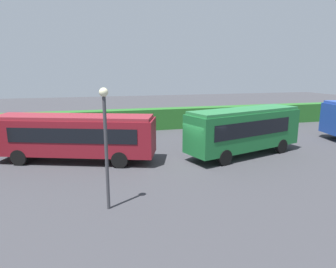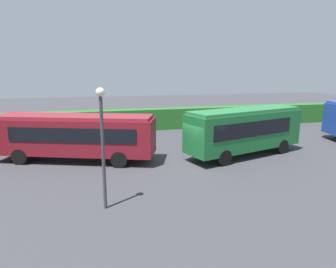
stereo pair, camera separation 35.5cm
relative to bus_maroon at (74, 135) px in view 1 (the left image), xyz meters
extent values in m
plane|color=#38383D|center=(7.58, -2.50, -1.74)|extent=(105.98, 105.98, 0.00)
cube|color=maroon|center=(0.01, 0.00, -0.07)|extent=(10.40, 5.75, 2.25)
cube|color=maroon|center=(0.01, 0.00, 1.15)|extent=(10.05, 5.47, 0.20)
cube|color=black|center=(-0.13, -1.25, 0.20)|extent=(7.49, 2.76, 0.90)
cube|color=black|center=(0.70, 1.04, 0.20)|extent=(7.49, 2.76, 0.90)
cylinder|color=black|center=(-3.34, 0.04, -1.24)|extent=(1.04, 0.61, 1.00)
cylinder|color=black|center=(-2.59, 2.12, -1.24)|extent=(1.04, 0.61, 1.00)
cylinder|color=black|center=(2.60, -2.12, -1.24)|extent=(1.04, 0.61, 1.00)
cylinder|color=black|center=(3.35, -0.05, -1.24)|extent=(1.04, 0.61, 1.00)
sphere|color=silver|center=(-4.59, 2.38, -0.84)|extent=(0.22, 0.22, 0.22)
cube|color=#19602D|center=(11.18, -1.58, 0.05)|extent=(8.95, 4.66, 2.48)
cube|color=#27723C|center=(11.18, -1.58, 1.39)|extent=(8.65, 4.41, 0.20)
cube|color=black|center=(10.56, -0.54, 0.34)|extent=(6.49, 1.93, 0.99)
cube|color=black|center=(11.22, -2.80, 0.34)|extent=(6.49, 1.93, 0.99)
cube|color=black|center=(15.35, -0.36, 0.34)|extent=(0.57, 1.84, 1.04)
cube|color=silver|center=(15.35, -0.36, 1.11)|extent=(0.40, 1.24, 0.28)
cylinder|color=black|center=(13.46, 0.19, -1.24)|extent=(1.04, 0.55, 1.00)
cylinder|color=black|center=(14.05, -1.85, -1.24)|extent=(1.04, 0.55, 1.00)
cylinder|color=black|center=(8.31, -1.32, -1.24)|extent=(1.04, 0.55, 1.00)
cylinder|color=black|center=(8.91, -3.36, -1.24)|extent=(1.04, 0.55, 1.00)
sphere|color=silver|center=(15.18, 0.25, -0.84)|extent=(0.22, 0.22, 0.22)
sphere|color=silver|center=(15.54, -0.97, -0.84)|extent=(0.22, 0.22, 0.22)
cube|color=silver|center=(0.80, 3.18, -1.32)|extent=(0.39, 0.37, 0.84)
cube|color=silver|center=(0.80, 3.18, -0.53)|extent=(0.55, 0.47, 0.74)
sphere|color=tan|center=(0.80, 3.18, -0.05)|extent=(0.23, 0.23, 0.23)
cube|color=#256324|center=(7.58, 9.26, -0.72)|extent=(64.99, 1.51, 2.05)
cylinder|color=#38383D|center=(1.52, -7.44, 0.62)|extent=(0.14, 0.14, 4.73)
sphere|color=beige|center=(1.52, -7.44, 3.17)|extent=(0.36, 0.36, 0.36)
camera|label=1|loc=(0.83, -19.32, 3.97)|focal=31.63mm
camera|label=2|loc=(1.18, -19.41, 3.97)|focal=31.63mm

